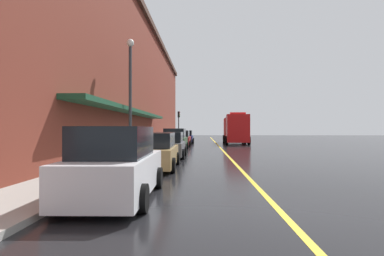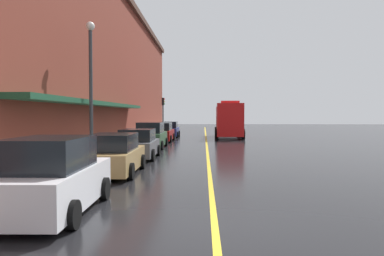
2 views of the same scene
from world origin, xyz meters
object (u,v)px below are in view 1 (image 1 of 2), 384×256
parking_meter_0 (174,135)px  traffic_light_near (179,120)px  parked_car_4 (181,139)px  parking_meter_1 (136,143)px  parking_meter_2 (173,135)px  parked_car_0 (116,165)px  parked_car_1 (155,152)px  parked_car_2 (169,146)px  parked_car_5 (185,137)px  parked_car_3 (175,140)px  fire_truck (235,129)px  street_lamp_left (130,85)px

parking_meter_0 → traffic_light_near: (0.06, 7.06, 2.10)m
traffic_light_near → parked_car_4: bearing=-84.3°
parked_car_4 → parking_meter_1: parked_car_4 is taller
parking_meter_1 → parking_meter_2: size_ratio=1.00×
parked_car_0 → traffic_light_near: size_ratio=1.04×
parked_car_1 → parking_meter_1: bearing=27.7°
parked_car_2 → parked_car_4: (-0.11, 12.63, 0.02)m
parked_car_1 → parked_car_5: parked_car_1 is taller
parked_car_3 → fire_truck: (6.39, 12.06, 0.90)m
parked_car_0 → parking_meter_0: parked_car_0 is taller
parked_car_5 → parking_meter_2: parked_car_5 is taller
parking_meter_2 → traffic_light_near: traffic_light_near is taller
parked_car_4 → parked_car_2: bearing=-179.0°
parked_car_2 → street_lamp_left: 4.51m
parked_car_1 → street_lamp_left: street_lamp_left is taller
parked_car_4 → fire_truck: 8.52m
fire_truck → street_lamp_left: street_lamp_left is taller
parked_car_5 → street_lamp_left: 20.69m
parked_car_1 → parked_car_2: 5.32m
parked_car_5 → parked_car_1: bearing=180.0°
parking_meter_0 → parked_car_4: bearing=-77.2°
parked_car_2 → parking_meter_0: 18.74m
parked_car_5 → street_lamp_left: size_ratio=0.61×
parked_car_5 → fire_truck: (6.24, -0.36, 0.99)m
parked_car_1 → traffic_light_near: traffic_light_near is taller
street_lamp_left → traffic_light_near: bearing=88.6°
parked_car_0 → parking_meter_2: bearing=1.4°
parked_car_5 → parked_car_4: bearing=179.2°
traffic_light_near → parking_meter_1: bearing=-90.1°
parking_meter_0 → parking_meter_2: 0.83m
parked_car_0 → street_lamp_left: street_lamp_left is taller
parked_car_5 → traffic_light_near: traffic_light_near is taller
parking_meter_0 → parking_meter_1: 21.39m
fire_truck → traffic_light_near: 10.79m
parking_meter_0 → street_lamp_left: size_ratio=0.19×
parked_car_1 → parked_car_2: (0.07, 5.32, -0.01)m
parking_meter_2 → traffic_light_near: size_ratio=0.31×
street_lamp_left → parked_car_3: bearing=76.2°
fire_truck → parked_car_1: bearing=-13.6°
parked_car_4 → parked_car_3: bearing=180.0°
fire_truck → parked_car_2: bearing=-17.5°
fire_truck → parking_meter_1: size_ratio=6.23×
parked_car_5 → parking_meter_2: bearing=117.3°
parked_car_2 → parking_meter_2: 17.91m
parked_car_0 → parked_car_3: bearing=-1.1°
parking_meter_0 → traffic_light_near: bearing=89.5°
parked_car_4 → parking_meter_1: bearing=175.3°
parked_car_2 → parking_meter_2: size_ratio=3.14×
parked_car_4 → parking_meter_2: size_ratio=3.68×
parked_car_1 → parked_car_5: size_ratio=1.08×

